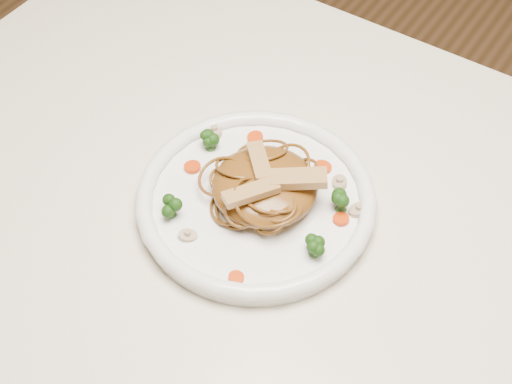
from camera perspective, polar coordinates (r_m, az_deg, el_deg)
The scene contains 19 objects.
table at distance 0.95m, azimuth 3.95°, elevation -7.60°, with size 1.20×0.80×0.75m.
plate at distance 0.90m, azimuth 0.00°, elevation -0.90°, with size 0.28×0.28×0.02m, color white.
noodle_mound at distance 0.88m, azimuth 0.66°, elevation 0.45°, with size 0.12×0.12×0.04m, color brown.
chicken_a at distance 0.86m, azimuth 2.78°, elevation 0.99°, with size 0.08×0.02×0.01m, color tan.
chicken_b at distance 0.87m, azimuth 0.25°, elevation 2.30°, with size 0.06×0.02×0.01m, color tan.
chicken_c at distance 0.84m, azimuth -0.37°, elevation -0.03°, with size 0.06×0.02×0.01m, color tan.
broccoli_0 at distance 0.88m, azimuth 6.44°, elevation -0.63°, with size 0.03×0.03×0.03m, color #1D430E, non-canonical shape.
broccoli_1 at distance 0.94m, azimuth -3.45°, elevation 3.87°, with size 0.02×0.02×0.03m, color #1D430E, non-canonical shape.
broccoli_2 at distance 0.87m, azimuth -6.46°, elevation -1.04°, with size 0.03×0.03×0.03m, color #1D430E, non-canonical shape.
broccoli_3 at distance 0.84m, azimuth 4.42°, elevation -4.00°, with size 0.02×0.02×0.03m, color #1D430E, non-canonical shape.
carrot_0 at distance 0.93m, azimuth 5.01°, elevation 1.86°, with size 0.02×0.02×0.01m, color red.
carrot_1 at distance 0.93m, azimuth -4.78°, elevation 1.88°, with size 0.02×0.02×0.01m, color red.
carrot_2 at distance 0.88m, azimuth 6.36°, elevation -2.02°, with size 0.02×0.02×0.01m, color red.
carrot_3 at distance 0.96m, azimuth -0.06°, elevation 4.09°, with size 0.02×0.02×0.01m, color red.
carrot_4 at distance 0.83m, azimuth -1.49°, elevation -6.40°, with size 0.02×0.02×0.01m, color red.
mushroom_0 at distance 0.86m, azimuth -5.12°, elevation -3.25°, with size 0.02×0.02×0.01m, color beige.
mushroom_1 at distance 0.89m, azimuth 7.70°, elevation -1.31°, with size 0.03×0.03×0.01m, color beige.
mushroom_2 at distance 0.96m, azimuth -3.12°, elevation 4.58°, with size 0.03×0.03×0.01m, color beige.
mushroom_3 at distance 0.91m, azimuth 6.25°, elevation 0.71°, with size 0.03×0.03×0.01m, color beige.
Camera 1 is at (0.23, -0.46, 1.46)m, focal length 53.58 mm.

